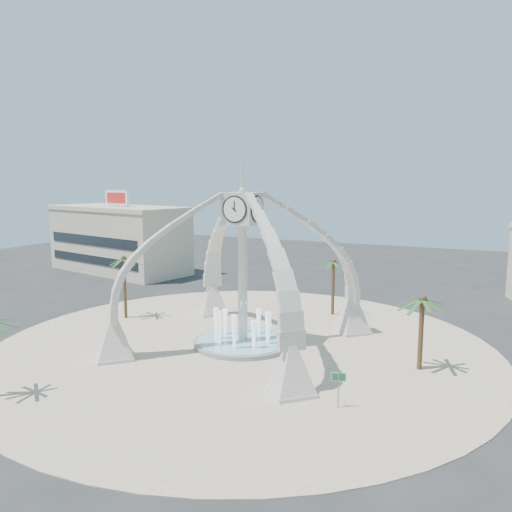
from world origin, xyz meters
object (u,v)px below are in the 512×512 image
at_px(palm_west, 124,260).
at_px(street_sign, 339,382).
at_px(fountain, 243,341).
at_px(palm_east, 423,300).
at_px(palm_north, 334,262).
at_px(clock_tower, 243,266).

xyz_separation_m(palm_west, street_sign, (24.23, -9.88, -4.11)).
height_order(fountain, street_sign, fountain).
height_order(palm_east, palm_north, palm_north).
bearing_deg(palm_east, palm_west, 176.90).
xyz_separation_m(palm_east, palm_west, (-27.60, 1.49, 0.72)).
relative_size(fountain, palm_west, 1.23).
distance_m(palm_west, street_sign, 26.49).
distance_m(palm_north, street_sign, 21.18).
xyz_separation_m(clock_tower, palm_east, (13.67, 0.65, -1.45)).
distance_m(fountain, palm_east, 14.48).
distance_m(palm_west, palm_north, 20.29).
distance_m(palm_east, palm_north, 15.14).
relative_size(clock_tower, palm_east, 3.10).
height_order(clock_tower, palm_north, clock_tower).
distance_m(fountain, street_sign, 12.95).
bearing_deg(fountain, clock_tower, -90.00).
bearing_deg(street_sign, palm_north, 88.71).
distance_m(clock_tower, palm_west, 14.12).
distance_m(clock_tower, fountain, 6.20).
bearing_deg(palm_north, street_sign, -71.70).
height_order(fountain, palm_north, palm_north).
distance_m(fountain, palm_north, 13.60).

